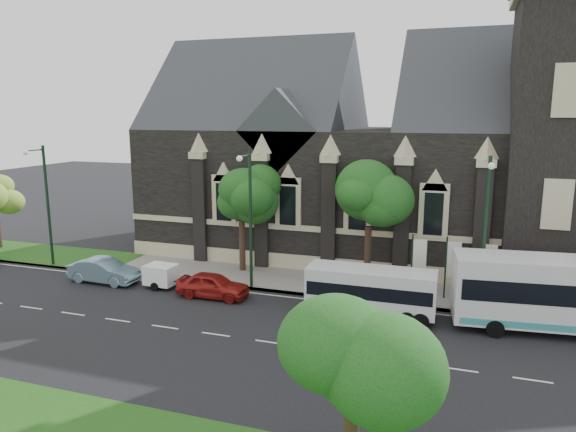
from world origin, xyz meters
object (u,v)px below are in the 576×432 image
at_px(street_lamp_near, 486,227).
at_px(banner_flag_center, 451,263).
at_px(tree_walk_left, 245,193).
at_px(car_far_red, 213,285).
at_px(street_lamp_mid, 249,212).
at_px(shuttle_bus, 371,289).
at_px(street_lamp_far, 45,199).
at_px(tree_park_east, 361,354).
at_px(box_trailer, 161,275).
at_px(sedan, 104,271).
at_px(tree_walk_right, 373,198).
at_px(banner_flag_left, 417,260).
at_px(banner_flag_right, 486,266).

height_order(street_lamp_near, banner_flag_center, street_lamp_near).
height_order(tree_walk_left, car_far_red, tree_walk_left).
relative_size(street_lamp_mid, shuttle_bus, 1.26).
bearing_deg(street_lamp_far, street_lamp_near, 0.00).
distance_m(tree_park_east, street_lamp_near, 16.86).
bearing_deg(box_trailer, street_lamp_far, 175.54).
xyz_separation_m(shuttle_bus, car_far_red, (-9.81, 0.01, -0.81)).
relative_size(banner_flag_center, sedan, 0.81).
bearing_deg(street_lamp_near, box_trailer, -175.81).
bearing_deg(car_far_red, tree_walk_right, -58.18).
distance_m(banner_flag_left, box_trailer, 16.41).
relative_size(tree_walk_right, banner_flag_left, 1.95).
relative_size(tree_walk_left, car_far_red, 1.68).
relative_size(tree_walk_left, street_lamp_near, 0.85).
relative_size(banner_flag_right, shuttle_bus, 0.56).
bearing_deg(tree_park_east, street_lamp_near, 76.89).
bearing_deg(street_lamp_far, banner_flag_left, 4.15).
xyz_separation_m(tree_park_east, car_far_red, (-11.82, 14.36, -3.84)).
bearing_deg(street_lamp_mid, banner_flag_left, 10.50).
distance_m(street_lamp_near, car_far_red, 16.37).
bearing_deg(shuttle_bus, banner_flag_center, 43.33).
height_order(street_lamp_near, sedan, street_lamp_near).
relative_size(tree_park_east, box_trailer, 2.17).
distance_m(tree_walk_right, street_lamp_mid, 8.10).
distance_m(street_lamp_near, street_lamp_mid, 14.00).
bearing_deg(sedan, tree_walk_right, -71.66).
height_order(tree_walk_left, street_lamp_mid, street_lamp_mid).
bearing_deg(box_trailer, street_lamp_mid, 17.73).
bearing_deg(tree_walk_right, street_lamp_near, -28.06).
distance_m(banner_flag_right, car_far_red, 16.50).
xyz_separation_m(street_lamp_mid, banner_flag_left, (10.29, 1.91, -2.73)).
distance_m(tree_walk_left, street_lamp_near, 16.22).
xyz_separation_m(tree_walk_right, street_lamp_mid, (-7.21, -3.62, -0.71)).
bearing_deg(banner_flag_right, shuttle_bus, -147.04).
xyz_separation_m(tree_park_east, tree_walk_left, (-11.97, 20.03, 1.12)).
xyz_separation_m(tree_park_east, box_trailer, (-15.88, 14.97, -3.76)).
bearing_deg(tree_walk_left, banner_flag_center, -6.89).
distance_m(sedan, car_far_red, 8.30).
bearing_deg(banner_flag_center, car_far_red, -164.13).
bearing_deg(banner_flag_center, sedan, -170.72).
xyz_separation_m(banner_flag_right, sedan, (-24.23, -3.63, -1.57)).
relative_size(street_lamp_near, banner_flag_left, 2.25).
height_order(tree_walk_right, banner_flag_left, tree_walk_right).
bearing_deg(sedan, banner_flag_right, -80.43).
bearing_deg(sedan, banner_flag_left, -78.78).
height_order(shuttle_bus, sedan, shuttle_bus).
height_order(shuttle_bus, box_trailer, shuttle_bus).
height_order(tree_walk_right, street_lamp_mid, street_lamp_mid).
relative_size(shuttle_bus, car_far_red, 1.57).
bearing_deg(tree_park_east, box_trailer, 136.67).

